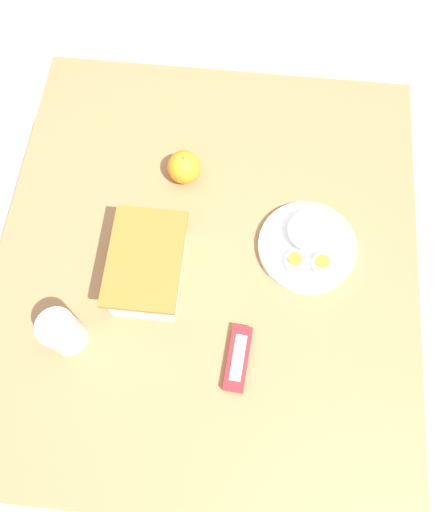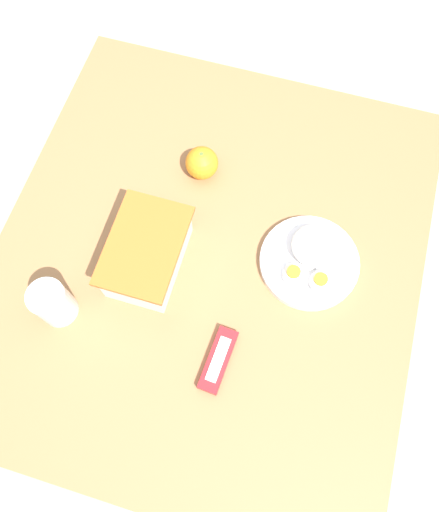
# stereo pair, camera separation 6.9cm
# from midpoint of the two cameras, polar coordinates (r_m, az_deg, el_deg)

# --- Properties ---
(ground_plane) EXTENTS (10.00, 10.00, 0.00)m
(ground_plane) POSITION_cam_midpoint_polar(r_m,az_deg,el_deg) (1.75, -2.04, -8.76)
(ground_plane) COLOR #B2A899
(table) EXTENTS (1.01, 0.90, 0.71)m
(table) POSITION_cam_midpoint_polar(r_m,az_deg,el_deg) (1.16, -3.03, -2.18)
(table) COLOR #996B42
(table) RESTS_ON ground_plane
(food_container) EXTENTS (0.21, 0.14, 0.10)m
(food_container) POSITION_cam_midpoint_polar(r_m,az_deg,el_deg) (1.03, -10.08, -1.45)
(food_container) COLOR white
(food_container) RESTS_ON table
(orange_fruit) EXTENTS (0.07, 0.07, 0.07)m
(orange_fruit) POSITION_cam_midpoint_polar(r_m,az_deg,el_deg) (1.13, -5.87, 9.92)
(orange_fruit) COLOR orange
(orange_fruit) RESTS_ON table
(rice_plate) EXTENTS (0.21, 0.21, 0.06)m
(rice_plate) POSITION_cam_midpoint_polar(r_m,az_deg,el_deg) (1.07, 8.26, 1.31)
(rice_plate) COLOR white
(rice_plate) RESTS_ON table
(candy_bar) EXTENTS (0.13, 0.05, 0.02)m
(candy_bar) POSITION_cam_midpoint_polar(r_m,az_deg,el_deg) (1.00, 0.11, -11.80)
(candy_bar) COLOR red
(candy_bar) RESTS_ON table
(drinking_glass) EXTENTS (0.07, 0.07, 0.10)m
(drinking_glass) POSITION_cam_midpoint_polar(r_m,az_deg,el_deg) (1.02, -19.39, -8.40)
(drinking_glass) COLOR silver
(drinking_glass) RESTS_ON table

